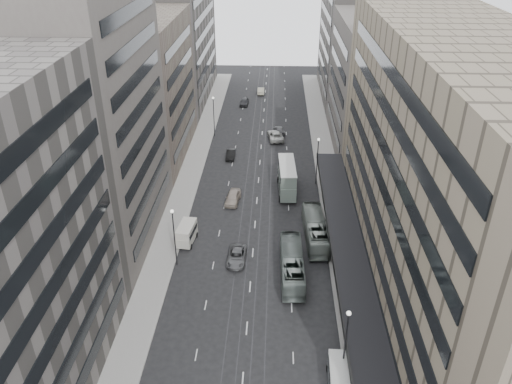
% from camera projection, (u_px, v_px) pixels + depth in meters
% --- Properties ---
extents(ground, '(220.00, 220.00, 0.00)m').
position_uv_depth(ground, '(246.00, 335.00, 53.85)').
color(ground, black).
rests_on(ground, ground).
extents(sidewalk_right, '(4.00, 125.00, 0.15)m').
position_uv_depth(sidewalk_right, '(328.00, 177.00, 86.11)').
color(sidewalk_right, gray).
rests_on(sidewalk_right, ground).
extents(sidewalk_left, '(4.00, 125.00, 0.15)m').
position_uv_depth(sidewalk_left, '(190.00, 174.00, 86.97)').
color(sidewalk_left, gray).
rests_on(sidewalk_left, ground).
extents(department_store, '(19.20, 60.00, 30.00)m').
position_uv_depth(department_store, '(451.00, 182.00, 52.78)').
color(department_store, '#776A57').
rests_on(department_store, ground).
extents(building_right_mid, '(15.00, 28.00, 24.00)m').
position_uv_depth(building_right_mid, '(377.00, 85.00, 92.62)').
color(building_right_mid, '#544D48').
rests_on(building_right_mid, ground).
extents(building_right_far, '(15.00, 32.00, 28.00)m').
position_uv_depth(building_right_far, '(357.00, 39.00, 117.82)').
color(building_right_far, slate).
rests_on(building_right_far, ground).
extents(building_left_b, '(15.00, 26.00, 34.00)m').
position_uv_depth(building_left_b, '(84.00, 120.00, 62.93)').
color(building_left_b, '#544D48').
rests_on(building_left_b, ground).
extents(building_left_c, '(15.00, 28.00, 25.00)m').
position_uv_depth(building_left_c, '(140.00, 89.00, 88.68)').
color(building_left_c, '#685F51').
rests_on(building_left_c, ground).
extents(building_left_d, '(15.00, 38.00, 28.00)m').
position_uv_depth(building_left_d, '(174.00, 40.00, 116.75)').
color(building_left_d, slate).
rests_on(building_left_d, ground).
extents(lamp_right_near, '(0.44, 0.44, 8.32)m').
position_uv_depth(lamp_right_near, '(346.00, 337.00, 46.60)').
color(lamp_right_near, '#262628').
rests_on(lamp_right_near, ground).
extents(lamp_right_far, '(0.44, 0.44, 8.32)m').
position_uv_depth(lamp_right_far, '(318.00, 156.00, 81.51)').
color(lamp_right_far, '#262628').
rests_on(lamp_right_far, ground).
extents(lamp_left_near, '(0.44, 0.44, 8.32)m').
position_uv_depth(lamp_left_near, '(174.00, 231.00, 62.14)').
color(lamp_left_near, '#262628').
rests_on(lamp_left_near, ground).
extents(lamp_left_far, '(0.44, 0.44, 8.32)m').
position_uv_depth(lamp_left_far, '(214.00, 112.00, 99.67)').
color(lamp_left_far, '#262628').
rests_on(lamp_left_far, ground).
extents(bus_near, '(2.96, 11.55, 3.20)m').
position_uv_depth(bus_near, '(292.00, 265.00, 62.06)').
color(bus_near, gray).
rests_on(bus_near, ground).
extents(bus_far, '(3.21, 11.52, 3.18)m').
position_uv_depth(bus_far, '(315.00, 230.00, 68.97)').
color(bus_far, gray).
rests_on(bus_far, ground).
extents(double_decker, '(3.11, 9.07, 4.90)m').
position_uv_depth(double_decker, '(287.00, 177.00, 80.39)').
color(double_decker, gray).
rests_on(double_decker, ground).
extents(vw_microbus, '(2.12, 4.41, 2.35)m').
position_uv_depth(vw_microbus, '(338.00, 374.00, 47.64)').
color(vw_microbus, slate).
rests_on(vw_microbus, ground).
extents(panel_van, '(2.58, 4.59, 2.77)m').
position_uv_depth(panel_van, '(187.00, 233.00, 68.39)').
color(panel_van, beige).
rests_on(panel_van, ground).
extents(sedan_2, '(2.56, 5.18, 1.41)m').
position_uv_depth(sedan_2, '(237.00, 256.00, 65.05)').
color(sedan_2, '#57585A').
rests_on(sedan_2, ground).
extents(sedan_4, '(2.56, 5.23, 1.72)m').
position_uv_depth(sedan_4, '(233.00, 197.00, 78.33)').
color(sedan_4, '#A7998A').
rests_on(sedan_4, ground).
extents(sedan_5, '(1.54, 4.39, 1.45)m').
position_uv_depth(sedan_5, '(231.00, 154.00, 92.70)').
color(sedan_5, black).
rests_on(sedan_5, ground).
extents(sedan_6, '(3.68, 6.51, 1.72)m').
position_uv_depth(sedan_6, '(276.00, 135.00, 100.30)').
color(sedan_6, '#B5B6B1').
rests_on(sedan_6, ground).
extents(sedan_7, '(2.61, 5.12, 1.42)m').
position_uv_depth(sedan_7, '(279.00, 130.00, 103.06)').
color(sedan_7, '#535355').
rests_on(sedan_7, ground).
extents(sedan_8, '(2.19, 4.73, 1.57)m').
position_uv_depth(sedan_8, '(244.00, 102.00, 118.48)').
color(sedan_8, '#27272A').
rests_on(sedan_8, ground).
extents(sedan_9, '(1.74, 4.83, 1.59)m').
position_uv_depth(sedan_9, '(261.00, 91.00, 125.99)').
color(sedan_9, '#BEB89E').
rests_on(sedan_9, ground).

